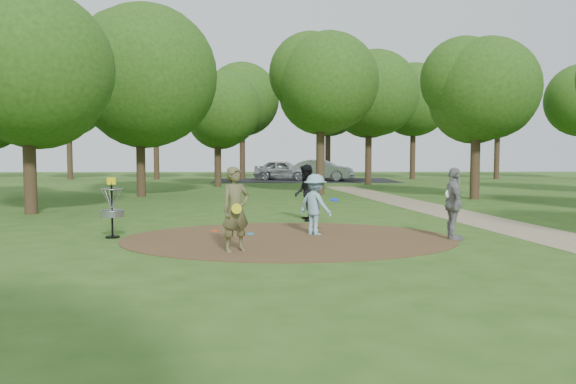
{
  "coord_description": "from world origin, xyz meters",
  "views": [
    {
      "loc": [
        -0.36,
        -13.98,
        2.16
      ],
      "look_at": [
        0.0,
        1.2,
        1.1
      ],
      "focal_mm": 35.0,
      "sensor_mm": 36.0,
      "label": 1
    }
  ],
  "objects": [
    {
      "name": "player_waiting_with_disc",
      "position": [
        4.08,
        -0.25,
        0.9
      ],
      "size": [
        0.47,
        1.06,
        1.8
      ],
      "color": "gray",
      "rests_on": "ground"
    },
    {
      "name": "dirt_clearing",
      "position": [
        0.0,
        0.0,
        0.01
      ],
      "size": [
        8.4,
        8.4,
        0.02
      ],
      "primitive_type": "cylinder",
      "color": "#47301C",
      "rests_on": "ground"
    },
    {
      "name": "parking_lot",
      "position": [
        2.0,
        30.0,
        0.0
      ],
      "size": [
        14.0,
        8.0,
        0.01
      ],
      "primitive_type": "cube",
      "color": "black",
      "rests_on": "ground"
    },
    {
      "name": "disc_golf_basket",
      "position": [
        -4.5,
        0.3,
        0.87
      ],
      "size": [
        0.63,
        0.63,
        1.54
      ],
      "color": "black",
      "rests_on": "ground"
    },
    {
      "name": "footpath",
      "position": [
        6.5,
        2.0,
        0.01
      ],
      "size": [
        7.55,
        39.89,
        0.01
      ],
      "primitive_type": "cube",
      "rotation": [
        0.0,
        0.0,
        0.14
      ],
      "color": "#8C7A5B",
      "rests_on": "ground"
    },
    {
      "name": "car_right",
      "position": [
        3.29,
        29.66,
        0.82
      ],
      "size": [
        5.25,
        3.32,
        1.63
      ],
      "primitive_type": "imported",
      "rotation": [
        0.0,
        0.0,
        1.22
      ],
      "color": "#AFB4B7",
      "rests_on": "ground"
    },
    {
      "name": "player_observer_with_disc",
      "position": [
        -1.21,
        -1.84,
        0.93
      ],
      "size": [
        0.81,
        0.76,
        1.86
      ],
      "color": "brown",
      "rests_on": "ground"
    },
    {
      "name": "player_walking_with_disc",
      "position": [
        0.62,
        3.72,
        0.9
      ],
      "size": [
        0.73,
        0.91,
        1.8
      ],
      "color": "black",
      "rests_on": "ground"
    },
    {
      "name": "tree_ring",
      "position": [
        1.33,
        9.74,
        5.21
      ],
      "size": [
        36.99,
        45.2,
        9.14
      ],
      "color": "#332316",
      "rests_on": "ground"
    },
    {
      "name": "player_throwing_with_disc",
      "position": [
        0.7,
        0.65,
        0.8
      ],
      "size": [
        1.2,
        1.17,
        1.61
      ],
      "color": "#81AFC1",
      "rests_on": "ground"
    },
    {
      "name": "disc_ground_cyan",
      "position": [
        -1.0,
        0.73,
        0.03
      ],
      "size": [
        0.22,
        0.22,
        0.02
      ],
      "primitive_type": "cylinder",
      "color": "#188BC4",
      "rests_on": "dirt_clearing"
    },
    {
      "name": "car_left",
      "position": [
        0.34,
        30.48,
        0.79
      ],
      "size": [
        4.98,
        3.17,
        1.58
      ],
      "primitive_type": "imported",
      "rotation": [
        0.0,
        0.0,
        1.26
      ],
      "color": "#B1B2B9",
      "rests_on": "ground"
    },
    {
      "name": "disc_ground_red",
      "position": [
        -2.02,
        1.34,
        0.03
      ],
      "size": [
        0.22,
        0.22,
        0.02
      ],
      "primitive_type": "cylinder",
      "color": "red",
      "rests_on": "dirt_clearing"
    },
    {
      "name": "ground",
      "position": [
        0.0,
        0.0,
        0.0
      ],
      "size": [
        100.0,
        100.0,
        0.0
      ],
      "primitive_type": "plane",
      "color": "#2D5119",
      "rests_on": "ground"
    }
  ]
}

